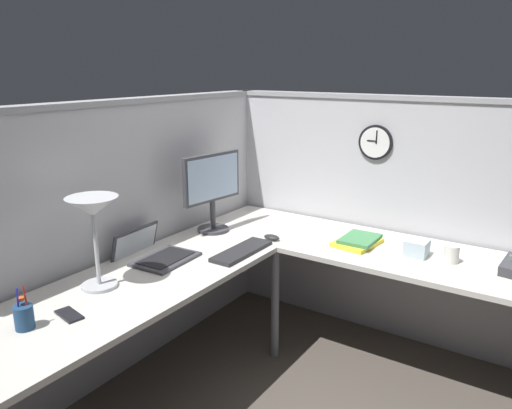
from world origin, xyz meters
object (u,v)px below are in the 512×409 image
Objects in this scene: cell_phone at (69,315)px; book_stack at (358,241)px; pen_cup at (24,317)px; keyboard at (242,251)px; desk_lamp_dome at (93,214)px; wall_clock at (376,142)px; computer_mouse at (272,237)px; coffee_mug at (451,254)px; tissue_box at (417,248)px; monitor at (212,186)px; laptop at (152,253)px.

cell_phone is 0.47× the size of book_stack.
pen_cup is 1.25× the size of cell_phone.
keyboard is 0.97× the size of desk_lamp_dome.
book_stack is 1.38× the size of wall_clock.
computer_mouse is 1.02m from coffee_mug.
desk_lamp_dome is 0.53m from pen_cup.
keyboard is 0.98m from tissue_box.
keyboard is 3.58× the size of tissue_box.
pen_cup is at bearing 147.25° from tissue_box.
book_stack is at bearing 91.12° from tissue_box.
tissue_box is 0.55× the size of wall_clock.
pen_cup is at bearing 161.70° from wall_clock.
computer_mouse is 0.89m from wall_clock.
keyboard is 2.39× the size of pen_cup.
pen_cup is at bearing -174.41° from monitor.
laptop is 1.53m from wall_clock.
desk_lamp_dome is 0.46m from cell_phone.
laptop is (-0.55, -0.00, -0.27)m from monitor.
tissue_box is at bearing -131.60° from wall_clock.
wall_clock is at bearing -34.65° from computer_mouse.
computer_mouse is at bearing -18.20° from desk_lamp_dome.
computer_mouse is 0.87× the size of tissue_box.
laptop is at bearing 146.60° from computer_mouse.
computer_mouse is at bearing -10.52° from pen_cup.
laptop is 1.81× the size of wall_clock.
keyboard is 0.28m from computer_mouse.
monitor is 0.49m from computer_mouse.
monitor is 1.64× the size of book_stack.
monitor is at bearing 19.97° from cell_phone.
monitor is at bearing 128.47° from wall_clock.
desk_lamp_dome is at bearing 36.30° from cell_phone.
computer_mouse is 1.13m from desk_lamp_dome.
laptop is 0.70m from cell_phone.
pen_cup is (-0.84, -0.13, 0.03)m from laptop.
coffee_mug is 0.80× the size of tissue_box.
laptop is at bearing 124.56° from tissue_box.
monitor is 1.12× the size of desk_lamp_dome.
cell_phone is 2.04m from wall_clock.
monitor reaches higher than cell_phone.
laptop reaches higher than book_stack.
keyboard is (0.33, -0.37, -0.01)m from laptop.
laptop is 2.77× the size of cell_phone.
book_stack is (1.24, -0.80, -0.34)m from desk_lamp_dome.
coffee_mug is at bearing -77.12° from computer_mouse.
book_stack is (0.83, -0.87, -0.00)m from laptop.
pen_cup is at bearing 169.48° from computer_mouse.
book_stack is (0.50, -0.50, 0.01)m from keyboard.
keyboard is 1.11m from wall_clock.
computer_mouse is 0.47× the size of wall_clock.
desk_lamp_dome is at bearing 157.67° from keyboard.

